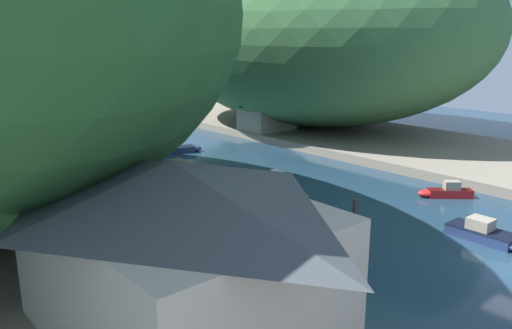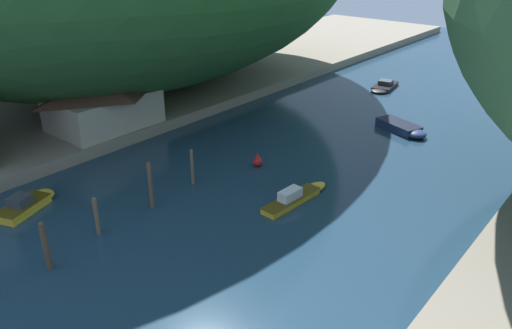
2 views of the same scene
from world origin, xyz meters
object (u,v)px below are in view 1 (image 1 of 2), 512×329
(right_bank_cottage, at_px, (267,109))
(person_on_quay, at_px, (216,262))
(boat_yellow_tender, at_px, (183,149))
(boat_small_dinghy, at_px, (85,144))
(boat_navy_launch, at_px, (445,192))
(boat_near_quay, at_px, (273,177))
(channel_buoy_near, at_px, (214,180))
(boat_far_right_bank, at_px, (490,235))
(boathouse_shed, at_px, (82,188))
(boat_cabin_cruiser, at_px, (255,248))
(waterfront_building, at_px, (174,249))
(person_by_boathouse, at_px, (253,278))

(right_bank_cottage, xyz_separation_m, person_on_quay, (-32.29, -31.52, -1.87))
(boat_yellow_tender, height_order, boat_small_dinghy, boat_small_dinghy)
(boat_navy_launch, bearing_deg, right_bank_cottage, 29.23)
(boat_near_quay, height_order, channel_buoy_near, channel_buoy_near)
(boat_small_dinghy, xyz_separation_m, channel_buoy_near, (2.11, -24.91, 0.15))
(person_on_quay, bearing_deg, boat_navy_launch, -73.82)
(right_bank_cottage, bearing_deg, boat_far_right_bank, -110.24)
(boathouse_shed, xyz_separation_m, right_bank_cottage, (33.97, 18.24, 0.51))
(boat_near_quay, xyz_separation_m, boat_yellow_tender, (0.05, 16.19, 0.04))
(boat_cabin_cruiser, relative_size, boat_yellow_tender, 0.86)
(boat_cabin_cruiser, bearing_deg, boat_near_quay, 22.31)
(boat_near_quay, bearing_deg, boat_yellow_tender, 93.07)
(boat_navy_launch, relative_size, channel_buoy_near, 3.89)
(waterfront_building, bearing_deg, boat_small_dinghy, 72.09)
(waterfront_building, relative_size, boat_small_dinghy, 2.66)
(waterfront_building, height_order, right_bank_cottage, waterfront_building)
(right_bank_cottage, height_order, boat_near_quay, right_bank_cottage)
(boat_cabin_cruiser, bearing_deg, right_bank_cottage, 25.72)
(boat_far_right_bank, bearing_deg, boat_near_quay, -86.99)
(boat_cabin_cruiser, height_order, boat_small_dinghy, boat_cabin_cruiser)
(boat_yellow_tender, distance_m, person_on_quay, 35.42)
(boat_navy_launch, bearing_deg, boat_far_right_bank, 178.06)
(boat_yellow_tender, bearing_deg, person_by_boathouse, -7.79)
(boat_cabin_cruiser, distance_m, boat_small_dinghy, 39.58)
(boathouse_shed, height_order, right_bank_cottage, right_bank_cottage)
(boat_near_quay, bearing_deg, channel_buoy_near, 158.65)
(boat_yellow_tender, relative_size, boat_navy_launch, 1.26)
(boat_cabin_cruiser, bearing_deg, waterfront_building, -169.73)
(boat_small_dinghy, bearing_deg, boathouse_shed, 58.05)
(boat_navy_launch, xyz_separation_m, channel_buoy_near, (-12.92, 16.22, -0.03))
(boat_cabin_cruiser, distance_m, person_on_quay, 5.86)
(boat_small_dinghy, bearing_deg, right_bank_cottage, 145.57)
(boat_cabin_cruiser, xyz_separation_m, boat_far_right_bank, (13.31, -8.92, 0.09))
(boat_navy_launch, bearing_deg, boat_yellow_tender, 56.29)
(person_on_quay, bearing_deg, waterfront_building, 140.02)
(waterfront_building, distance_m, boat_cabin_cruiser, 11.90)
(right_bank_cottage, distance_m, boat_navy_launch, 31.80)
(boathouse_shed, bearing_deg, person_on_quay, -82.82)
(boat_yellow_tender, bearing_deg, boat_small_dinghy, -126.29)
(boat_cabin_cruiser, relative_size, person_by_boathouse, 2.71)
(person_on_quay, distance_m, person_by_boathouse, 2.72)
(boat_navy_launch, xyz_separation_m, person_by_boathouse, (-24.89, -3.41, 1.48))
(boathouse_shed, bearing_deg, boat_yellow_tender, 41.92)
(person_by_boathouse, bearing_deg, boat_small_dinghy, -7.00)
(right_bank_cottage, bearing_deg, boat_near_quay, -130.68)
(boat_yellow_tender, height_order, person_by_boathouse, person_by_boathouse)
(boat_small_dinghy, relative_size, channel_buoy_near, 4.82)
(right_bank_cottage, relative_size, person_by_boathouse, 4.37)
(boat_far_right_bank, xyz_separation_m, channel_buoy_near, (-6.07, 23.26, -0.05))
(waterfront_building, distance_m, right_bank_cottage, 50.45)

